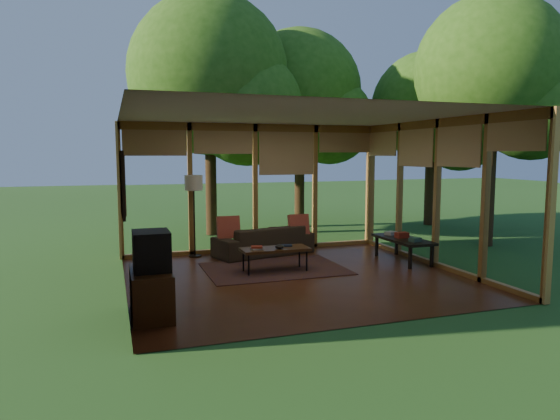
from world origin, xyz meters
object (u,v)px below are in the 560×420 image
object	(u,v)px
sofa	(264,240)
media_cabinet	(151,293)
floor_lamp	(194,187)
side_console	(403,240)
television	(151,251)
coffee_table	(275,250)

from	to	relation	value
sofa	media_cabinet	size ratio (longest dim) A/B	2.04
floor_lamp	side_console	world-z (taller)	floor_lamp
media_cabinet	television	bearing A→B (deg)	0.00
side_console	media_cabinet	bearing A→B (deg)	-159.67
media_cabinet	coffee_table	world-z (taller)	media_cabinet
television	side_console	xyz separation A→B (m)	(4.85, 1.80, -0.44)
television	side_console	size ratio (longest dim) A/B	0.39
sofa	floor_lamp	bearing A→B (deg)	-25.44
television	floor_lamp	world-z (taller)	floor_lamp
television	floor_lamp	distance (m)	3.75
sofa	media_cabinet	bearing A→B (deg)	37.87
television	side_console	bearing A→B (deg)	20.41
media_cabinet	side_console	size ratio (longest dim) A/B	0.71
floor_lamp	media_cabinet	bearing A→B (deg)	-107.64
media_cabinet	side_console	bearing A→B (deg)	20.33
television	side_console	distance (m)	5.19
floor_lamp	side_console	xyz separation A→B (m)	(3.74, -1.73, -1.00)
sofa	floor_lamp	distance (m)	1.79
television	coffee_table	bearing A→B (deg)	38.66
sofa	television	world-z (taller)	television
coffee_table	side_console	size ratio (longest dim) A/B	0.86
sofa	side_console	bearing A→B (deg)	133.32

